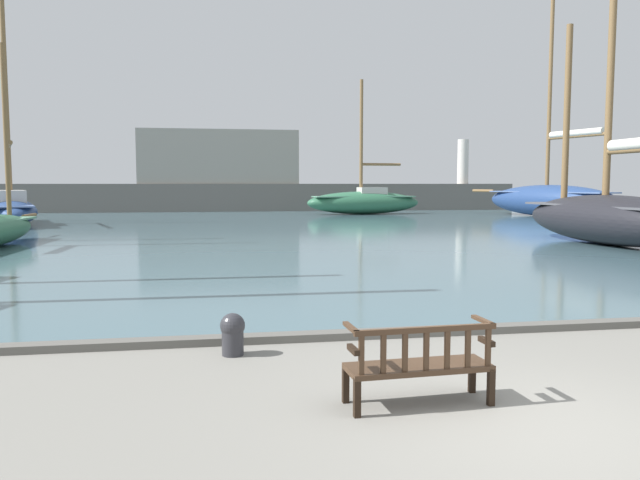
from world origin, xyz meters
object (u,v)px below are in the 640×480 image
Objects in this scene: park_bench at (419,363)px; sailboat_nearest_port at (550,198)px; sailboat_distant_harbor at (11,207)px; mooring_bollard at (233,333)px; sailboat_nearest_starboard at (364,201)px; sailboat_far_starboard at (609,215)px.

sailboat_nearest_port is (21.42, 34.56, 0.94)m from park_bench.
sailboat_nearest_port reaches higher than sailboat_distant_harbor.
sailboat_nearest_starboard is at bearing 73.53° from mooring_bollard.
sailboat_far_starboard is at bearing 41.31° from mooring_bollard.
sailboat_nearest_port is 27.56× the size of mooring_bollard.
sailboat_distant_harbor is 1.26× the size of sailboat_nearest_starboard.
sailboat_nearest_port reaches higher than sailboat_far_starboard.
mooring_bollard is at bearing -106.47° from sailboat_nearest_starboard.
sailboat_nearest_port is at bearing -25.83° from sailboat_nearest_starboard.
sailboat_far_starboard is (3.61, -24.98, 0.14)m from sailboat_nearest_starboard.
sailboat_distant_harbor is 24.47m from sailboat_nearest_starboard.
park_bench is at bearing -50.59° from mooring_bollard.
mooring_bollard is at bearing -68.40° from sailboat_distant_harbor.
sailboat_far_starboard is 19.81m from mooring_bollard.
sailboat_distant_harbor is at bearing 113.15° from park_bench.
park_bench is 0.16× the size of sailboat_nearest_starboard.
sailboat_distant_harbor is 31.33m from sailboat_far_starboard.
sailboat_distant_harbor is 21.35× the size of mooring_bollard.
park_bench is 41.48m from sailboat_nearest_starboard.
sailboat_nearest_starboard reaches higher than mooring_bollard.
sailboat_far_starboard is at bearing -31.93° from sailboat_distant_harbor.
mooring_bollard is at bearing 129.41° from park_bench.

